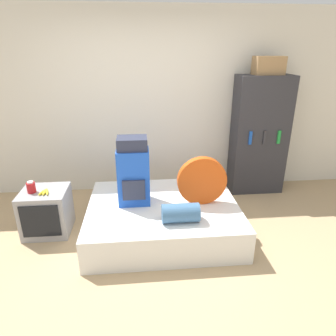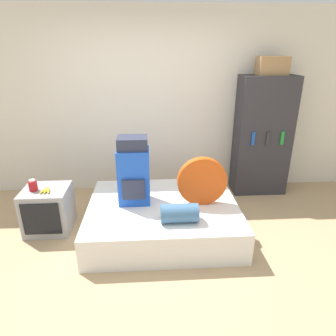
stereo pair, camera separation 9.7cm
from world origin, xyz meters
name	(u,v)px [view 2 (the right image)]	position (x,y,z in m)	size (l,w,h in m)	color
ground_plane	(154,264)	(0.00, 0.00, 0.00)	(16.00, 16.00, 0.00)	tan
wall_back	(150,104)	(0.00, 1.88, 1.30)	(8.00, 0.05, 2.60)	silver
bed	(163,217)	(0.13, 0.61, 0.18)	(1.73, 1.39, 0.37)	white
backpack	(134,172)	(-0.20, 0.69, 0.75)	(0.36, 0.30, 0.79)	blue
tent_bag	(202,181)	(0.57, 0.59, 0.65)	(0.57, 0.09, 0.57)	#D14C14
sleeping_roll	(179,213)	(0.28, 0.21, 0.47)	(0.39, 0.20, 0.20)	#3D668E
television	(48,209)	(-1.24, 0.73, 0.27)	(0.52, 0.49, 0.53)	#939399
canister	(33,185)	(-1.36, 0.71, 0.60)	(0.09, 0.09, 0.13)	#B2191E
banana_bunch	(46,190)	(-1.21, 0.68, 0.55)	(0.12, 0.17, 0.03)	yellow
bookshelf	(262,137)	(1.62, 1.63, 0.86)	(0.77, 0.39, 1.72)	#2D2D33
cardboard_box	(272,66)	(1.64, 1.62, 1.84)	(0.40, 0.23, 0.24)	#99754C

